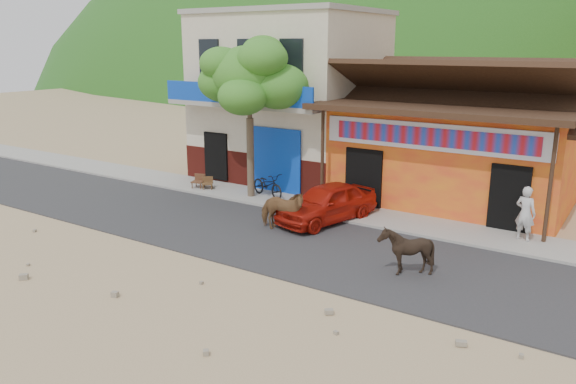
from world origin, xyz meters
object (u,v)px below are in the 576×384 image
Objects in this scene: cow_tan at (282,210)px; pedestrian at (525,213)px; red_car at (327,203)px; tree at (250,118)px; cafe_chair_right at (207,178)px; scooter at (268,185)px; cow_dark at (406,251)px; cafe_chair_left at (198,176)px.

cow_tan is 7.30m from pedestrian.
cow_tan reaches higher than red_car.
tree is at bearing -179.37° from red_car.
tree is at bearing -34.08° from cafe_chair_right.
cow_tan is (3.22, -2.64, -2.40)m from tree.
tree reaches higher than scooter.
scooter is at bearing 174.11° from red_car.
cow_dark is 0.77× the size of pedestrian.
cafe_chair_left is (-2.57, -0.17, -2.49)m from tree.
tree is 10.09m from pedestrian.
cow_dark is 1.27× the size of cafe_chair_left.
tree is 4.81m from cow_tan.
red_car is 4.28× the size of cafe_chair_right.
tree is at bearing -108.96° from cow_dark.
cow_dark is at bearing -56.96° from cafe_chair_right.
cow_tan is 4.73m from cow_dark.
cow_tan is 1.58× the size of cafe_chair_left.
pedestrian is 1.87× the size of cafe_chair_right.
red_car is at bearing -45.13° from cafe_chair_right.
red_car is 6.11m from cafe_chair_right.
cow_dark is 1.45× the size of cafe_chair_right.
cafe_chair_left is at bearing -172.36° from red_car.
pedestrian is (6.63, 3.05, 0.23)m from cow_tan.
tree is at bearing 41.53° from cow_tan.
cafe_chair_left is at bearing 57.75° from cow_tan.
cafe_chair_left reaches higher than scooter.
cafe_chair_left is 1.14× the size of cafe_chair_right.
scooter is (-2.62, 2.91, -0.13)m from cow_tan.
pedestrian is (5.94, 1.41, 0.26)m from red_car.
scooter is 3.20m from cafe_chair_left.
red_car is 3.54m from scooter.
scooter is 2.00× the size of cafe_chair_right.
tree is 3.33m from cafe_chair_right.
cafe_chair_right is at bearing 17.64° from pedestrian.
cafe_chair_left is at bearing 152.64° from cafe_chair_right.
cafe_chair_left is (-3.17, -0.43, 0.04)m from scooter.
scooter is at bearing -9.51° from cafe_chair_left.
tree is 9.01m from cow_dark.
scooter is 9.26m from pedestrian.
tree is 3.62× the size of pedestrian.
pedestrian is at bearing -70.56° from scooter.
cow_tan is at bearing -39.41° from tree.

